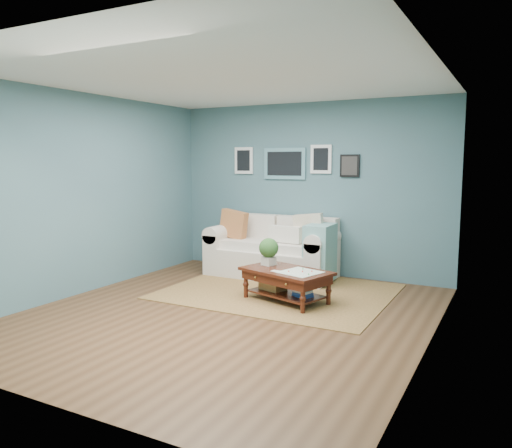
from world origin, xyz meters
The scene contains 4 objects.
room_shell centered at (-0.01, 0.06, 1.36)m, with size 5.00×5.02×2.70m.
area_rug centered at (0.09, 1.20, 0.01)m, with size 2.97×2.37×0.01m, color brown.
loveseat centered at (-0.32, 2.03, 0.42)m, with size 2.01×0.91×1.03m.
coffee_table centered at (0.33, 0.83, 0.35)m, with size 1.26×0.95×0.78m.
Camera 1 is at (2.95, -4.87, 1.79)m, focal length 35.00 mm.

